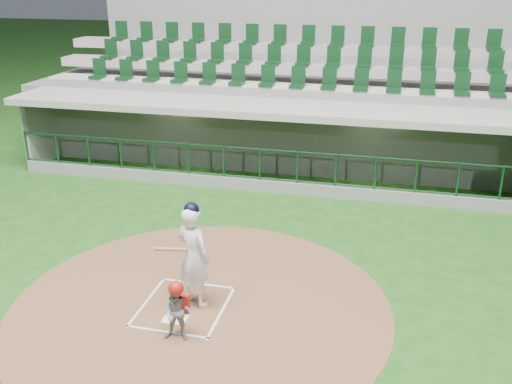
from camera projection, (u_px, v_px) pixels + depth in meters
The scene contains 8 objects.
ground at pixel (189, 299), 11.04m from camera, with size 120.00×120.00×0.00m, color #1A4714.
dirt_circle at pixel (201, 306), 10.79m from camera, with size 7.20×7.20×0.01m, color brown.
home_plate at pixel (176, 318), 10.40m from camera, with size 0.43×0.43×0.02m, color white.
batter_box_chalk at pixel (184, 306), 10.76m from camera, with size 1.55×1.80×0.01m.
dugout_structure at pixel (279, 142), 17.72m from camera, with size 16.40×3.70×3.00m.
seating_deck at pixel (292, 105), 20.40m from camera, with size 17.00×6.72×5.15m.
batter at pixel (193, 255), 10.50m from camera, with size 0.97×1.01×2.08m.
catcher at pixel (177, 310), 9.63m from camera, with size 0.55×0.45×1.12m.
Camera 1 is at (3.51, -8.96, 5.94)m, focal length 40.00 mm.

